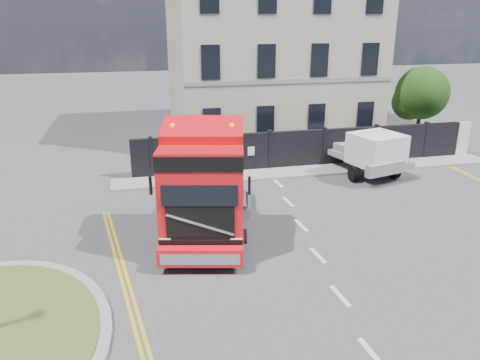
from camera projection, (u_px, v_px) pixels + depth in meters
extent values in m
plane|color=#424244|center=(229.00, 259.00, 15.30)|extent=(120.00, 120.00, 0.00)
cube|color=black|center=(306.00, 149.00, 24.54)|extent=(18.00, 0.25, 2.00)
cube|color=silver|center=(448.00, 140.00, 26.33)|extent=(2.60, 0.12, 2.00)
cube|color=#BBB495|center=(268.00, 51.00, 29.98)|extent=(12.00, 10.00, 11.00)
cylinder|color=#382619|center=(418.00, 125.00, 29.03)|extent=(0.24, 0.24, 2.40)
sphere|color=#163710|center=(422.00, 93.00, 28.38)|extent=(3.20, 3.20, 3.20)
sphere|color=#163710|center=(410.00, 102.00, 28.84)|extent=(2.20, 2.20, 2.20)
cube|color=gray|center=(311.00, 171.00, 24.01)|extent=(20.00, 1.60, 0.12)
cube|color=black|center=(208.00, 206.00, 17.55)|extent=(3.98, 7.04, 0.47)
cube|color=red|center=(203.00, 186.00, 15.32)|extent=(3.17, 3.25, 2.95)
cube|color=red|center=(204.00, 142.00, 15.97)|extent=(2.78, 1.51, 1.47)
cube|color=black|center=(199.00, 188.00, 13.91)|extent=(2.27, 0.57, 1.11)
cube|color=red|center=(200.00, 257.00, 14.28)|extent=(2.65, 0.94, 0.58)
cylinder|color=black|center=(167.00, 245.00, 15.09)|extent=(0.57, 1.14, 1.09)
cylinder|color=gray|center=(167.00, 245.00, 15.09)|extent=(0.50, 0.67, 0.60)
cylinder|color=black|center=(238.00, 245.00, 15.09)|extent=(0.57, 1.14, 1.09)
cylinder|color=gray|center=(238.00, 245.00, 15.09)|extent=(0.50, 0.67, 0.60)
cylinder|color=black|center=(181.00, 202.00, 18.62)|extent=(0.57, 1.14, 1.09)
cylinder|color=gray|center=(181.00, 202.00, 18.62)|extent=(0.50, 0.67, 0.60)
cylinder|color=black|center=(238.00, 202.00, 18.62)|extent=(0.57, 1.14, 1.09)
cylinder|color=gray|center=(238.00, 202.00, 18.62)|extent=(0.50, 0.67, 0.60)
cylinder|color=black|center=(184.00, 191.00, 19.81)|extent=(0.57, 1.14, 1.09)
cylinder|color=gray|center=(184.00, 191.00, 19.81)|extent=(0.50, 0.67, 0.60)
cylinder|color=black|center=(238.00, 191.00, 19.82)|extent=(0.57, 1.14, 1.09)
cylinder|color=gray|center=(238.00, 191.00, 19.82)|extent=(0.50, 0.67, 0.60)
cube|color=slate|center=(359.00, 155.00, 24.22)|extent=(3.50, 5.86, 0.29)
cube|color=silver|center=(376.00, 149.00, 22.39)|extent=(2.63, 2.54, 1.49)
cylinder|color=black|center=(354.00, 173.00, 22.54)|extent=(0.29, 0.80, 0.80)
cylinder|color=black|center=(394.00, 170.00, 23.00)|extent=(0.29, 0.80, 0.80)
cylinder|color=black|center=(326.00, 154.00, 25.70)|extent=(0.29, 0.80, 0.80)
cylinder|color=black|center=(362.00, 152.00, 26.16)|extent=(0.29, 0.80, 0.80)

